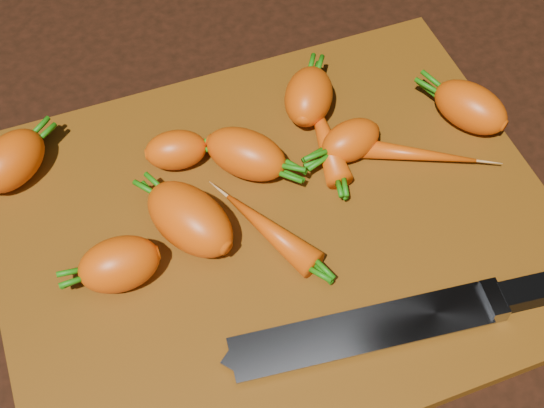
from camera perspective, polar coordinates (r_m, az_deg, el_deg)
name	(u,v)px	position (r m, az deg, el deg)	size (l,w,h in m)	color
ground	(276,234)	(0.70, 0.29, -2.27)	(2.00, 2.00, 0.01)	black
cutting_board	(276,227)	(0.69, 0.30, -1.78)	(0.50, 0.40, 0.01)	brown
carrot_0	(12,161)	(0.74, -19.02, 3.10)	(0.07, 0.05, 0.05)	#C94607
carrot_1	(119,264)	(0.65, -11.43, -4.48)	(0.07, 0.05, 0.05)	#C94607
carrot_2	(246,154)	(0.70, -1.96, 3.78)	(0.08, 0.05, 0.05)	#C94607
carrot_3	(190,219)	(0.66, -6.21, -1.14)	(0.09, 0.05, 0.05)	#C94607
carrot_4	(351,141)	(0.72, 5.94, 4.77)	(0.06, 0.04, 0.04)	#C94607
carrot_5	(176,150)	(0.72, -7.24, 4.05)	(0.06, 0.04, 0.04)	#C94607
carrot_6	(471,107)	(0.77, 14.72, 7.07)	(0.08, 0.05, 0.05)	#C94607
carrot_7	(323,132)	(0.73, 3.88, 5.45)	(0.12, 0.03, 0.03)	#C94607
carrot_8	(411,154)	(0.73, 10.42, 3.76)	(0.12, 0.02, 0.02)	#C94607
carrot_9	(270,230)	(0.66, -0.17, -1.97)	(0.10, 0.03, 0.03)	#C94607
carrot_10	(309,96)	(0.75, 2.78, 8.10)	(0.07, 0.05, 0.05)	#C94607
knife	(387,325)	(0.63, 8.63, -9.00)	(0.35, 0.07, 0.02)	gray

